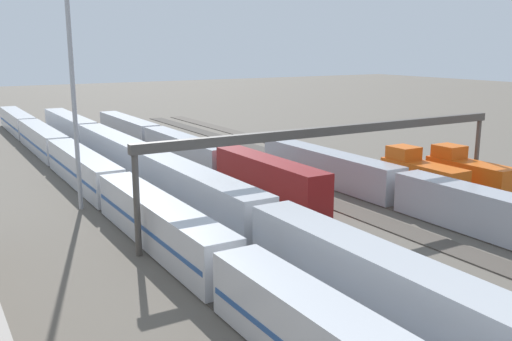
{
  "coord_description": "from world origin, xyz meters",
  "views": [
    {
      "loc": [
        -50.67,
        33.11,
        15.95
      ],
      "look_at": [
        1.77,
        1.81,
        2.5
      ],
      "focal_mm": 39.71,
      "sensor_mm": 36.0,
      "label": 1
    }
  ],
  "objects": [
    {
      "name": "track_bed_5",
      "position": [
        0.0,
        7.5,
        0.06
      ],
      "size": [
        140.0,
        2.8,
        0.12
      ],
      "primitive_type": "cube",
      "color": "#4C443D",
      "rests_on": "ground_plane"
    },
    {
      "name": "track_bed_3",
      "position": [
        0.0,
        -2.5,
        0.06
      ],
      "size": [
        140.0,
        2.8,
        0.12
      ],
      "primitive_type": "cube",
      "color": "#4C443D",
      "rests_on": "ground_plane"
    },
    {
      "name": "track_bed_6",
      "position": [
        0.0,
        12.5,
        0.06
      ],
      "size": [
        140.0,
        2.8,
        0.12
      ],
      "primitive_type": "cube",
      "color": "#3D3833",
      "rests_on": "ground_plane"
    },
    {
      "name": "train_on_track_4",
      "position": [
        21.29,
        2.5,
        2.11
      ],
      "size": [
        66.4,
        3.0,
        4.4
      ],
      "color": "maroon",
      "rests_on": "ground_plane"
    },
    {
      "name": "signal_gantry",
      "position": [
        -10.25,
        0.0,
        7.73
      ],
      "size": [
        0.7,
        40.0,
        8.8
      ],
      "color": "#4C4742",
      "rests_on": "ground_plane"
    },
    {
      "name": "train_on_track_0",
      "position": [
        -10.93,
        -17.5,
        2.16
      ],
      "size": [
        10.0,
        3.0,
        5.0
      ],
      "color": "#D85914",
      "rests_on": "ground_plane"
    },
    {
      "name": "track_bed_0",
      "position": [
        0.0,
        -17.5,
        0.06
      ],
      "size": [
        140.0,
        2.8,
        0.12
      ],
      "primitive_type": "cube",
      "color": "#4C443D",
      "rests_on": "ground_plane"
    },
    {
      "name": "light_mast_1",
      "position": [
        5.19,
        20.2,
        17.93
      ],
      "size": [
        2.8,
        0.7,
        28.3
      ],
      "color": "#9EA0A5",
      "rests_on": "ground_plane"
    },
    {
      "name": "ground_plane",
      "position": [
        0.0,
        0.0,
        0.0
      ],
      "size": [
        400.0,
        400.0,
        0.0
      ],
      "primitive_type": "plane",
      "color": "#60594F"
    },
    {
      "name": "train_on_track_7",
      "position": [
        4.93,
        17.5,
        2.04
      ],
      "size": [
        139.0,
        3.06,
        4.4
      ],
      "color": "black",
      "rests_on": "ground_plane"
    },
    {
      "name": "track_bed_1",
      "position": [
        0.0,
        -12.5,
        0.06
      ],
      "size": [
        140.0,
        2.8,
        0.12
      ],
      "primitive_type": "cube",
      "color": "#3D3833",
      "rests_on": "ground_plane"
    },
    {
      "name": "train_on_track_2",
      "position": [
        -21.57,
        -7.5,
        2.11
      ],
      "size": [
        66.4,
        3.0,
        4.4
      ],
      "color": "black",
      "rests_on": "ground_plane"
    },
    {
      "name": "track_bed_7",
      "position": [
        0.0,
        17.5,
        0.06
      ],
      "size": [
        140.0,
        2.8,
        0.12
      ],
      "primitive_type": "cube",
      "color": "#3D3833",
      "rests_on": "ground_plane"
    },
    {
      "name": "train_on_track_1",
      "position": [
        -8.91,
        -12.5,
        2.16
      ],
      "size": [
        10.0,
        3.0,
        5.0
      ],
      "color": "#D85914",
      "rests_on": "ground_plane"
    },
    {
      "name": "track_bed_4",
      "position": [
        0.0,
        2.5,
        0.06
      ],
      "size": [
        140.0,
        2.8,
        0.12
      ],
      "primitive_type": "cube",
      "color": "#4C443D",
      "rests_on": "ground_plane"
    },
    {
      "name": "train_on_track_6",
      "position": [
        6.61,
        12.5,
        2.62
      ],
      "size": [
        95.6,
        3.0,
        5.0
      ],
      "color": "#B7BABF",
      "rests_on": "ground_plane"
    },
    {
      "name": "track_bed_2",
      "position": [
        0.0,
        -7.5,
        0.06
      ],
      "size": [
        140.0,
        2.8,
        0.12
      ],
      "primitive_type": "cube",
      "color": "#4C443D",
      "rests_on": "ground_plane"
    }
  ]
}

